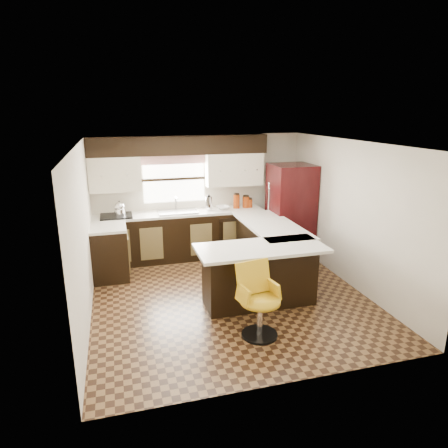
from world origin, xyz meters
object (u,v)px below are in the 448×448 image
object	(u,v)px
refrigerator	(290,211)
bar_chair	(260,302)
peninsula_return	(259,276)
peninsula_long	(268,251)

from	to	relation	value
refrigerator	bar_chair	distance (m)	3.16
peninsula_return	refrigerator	xyz separation A→B (m)	(1.31, 1.80, 0.48)
peninsula_long	peninsula_return	xyz separation A→B (m)	(-0.53, -0.97, 0.00)
peninsula_long	refrigerator	xyz separation A→B (m)	(0.78, 0.82, 0.48)
peninsula_return	peninsula_long	bearing A→B (deg)	61.70
peninsula_return	refrigerator	size ratio (longest dim) A/B	0.89
peninsula_long	peninsula_return	world-z (taller)	same
peninsula_return	refrigerator	distance (m)	2.28
refrigerator	bar_chair	bearing A→B (deg)	-121.17
peninsula_return	bar_chair	size ratio (longest dim) A/B	1.69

